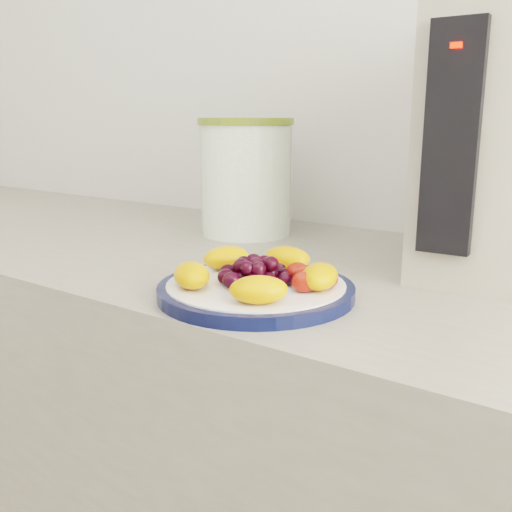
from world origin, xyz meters
The scene contains 8 objects.
wall_back centered at (0.00, 1.51, 1.30)m, with size 3.50×0.02×2.60m, color silver.
plate_rim centered at (0.03, 1.02, 0.91)m, with size 0.23×0.23×0.01m, color #0A1235.
plate_face centered at (0.03, 1.02, 0.91)m, with size 0.21×0.21×0.02m, color white.
canister centered at (-0.21, 1.32, 1.00)m, with size 0.16×0.16×0.20m, color #47741F.
canister_lid centered at (-0.21, 1.32, 1.10)m, with size 0.17×0.17×0.01m, color olive.
appliance_panel centered at (0.21, 1.16, 1.08)m, with size 0.06×0.02×0.26m, color black.
appliance_led centered at (0.21, 1.15, 1.19)m, with size 0.01×0.01×0.01m, color #FF0C05.
fruit_plate centered at (0.04, 1.02, 0.93)m, with size 0.20×0.19×0.03m.
Camera 1 is at (0.41, 0.49, 1.11)m, focal length 40.00 mm.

